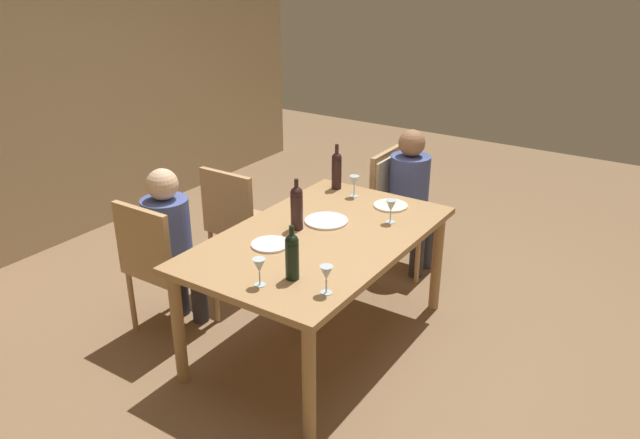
{
  "coord_description": "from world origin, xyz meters",
  "views": [
    {
      "loc": [
        -2.79,
        -1.84,
        2.31
      ],
      "look_at": [
        0.0,
        0.0,
        0.85
      ],
      "focal_mm": 34.72,
      "sensor_mm": 36.0,
      "label": 1
    }
  ],
  "objects_px": {
    "chair_far_right": "(239,219)",
    "dining_table": "(320,247)",
    "wine_bottle_short_olive": "(337,169)",
    "wine_glass_centre": "(354,182)",
    "chair_right_end": "(394,193)",
    "chair_far_left": "(160,260)",
    "dinner_plate_host": "(326,221)",
    "person_man_bearded": "(171,237)",
    "wine_glass_near_left": "(259,266)",
    "dinner_plate_guest_right": "(391,206)",
    "wine_bottle_dark_red": "(297,206)",
    "wine_bottle_tall_green": "(292,255)",
    "wine_glass_near_right": "(326,274)",
    "dinner_plate_guest_left": "(270,244)",
    "wine_glass_far": "(391,206)",
    "person_woman_host": "(412,191)"
  },
  "relations": [
    {
      "from": "wine_glass_centre",
      "to": "dinner_plate_guest_left",
      "type": "distance_m",
      "value": 0.94
    },
    {
      "from": "wine_glass_near_right",
      "to": "dinner_plate_guest_left",
      "type": "bearing_deg",
      "value": 63.78
    },
    {
      "from": "dining_table",
      "to": "dinner_plate_guest_right",
      "type": "relative_size",
      "value": 7.46
    },
    {
      "from": "wine_glass_centre",
      "to": "dinner_plate_host",
      "type": "xyz_separation_m",
      "value": [
        -0.47,
        -0.08,
        -0.1
      ]
    },
    {
      "from": "wine_glass_far",
      "to": "dinner_plate_guest_left",
      "type": "height_order",
      "value": "wine_glass_far"
    },
    {
      "from": "person_man_bearded",
      "to": "dinner_plate_host",
      "type": "xyz_separation_m",
      "value": [
        0.54,
        -0.82,
        0.12
      ]
    },
    {
      "from": "chair_right_end",
      "to": "wine_glass_near_right",
      "type": "xyz_separation_m",
      "value": [
        -1.78,
        -0.52,
        0.26
      ]
    },
    {
      "from": "chair_far_right",
      "to": "dinner_plate_host",
      "type": "height_order",
      "value": "chair_far_right"
    },
    {
      "from": "person_man_bearded",
      "to": "person_woman_host",
      "type": "bearing_deg",
      "value": 59.76
    },
    {
      "from": "dinner_plate_guest_left",
      "to": "dinner_plate_guest_right",
      "type": "bearing_deg",
      "value": -18.66
    },
    {
      "from": "wine_glass_near_right",
      "to": "dining_table",
      "type": "bearing_deg",
      "value": 35.91
    },
    {
      "from": "chair_far_right",
      "to": "wine_glass_far",
      "type": "height_order",
      "value": "chair_far_right"
    },
    {
      "from": "wine_bottle_short_olive",
      "to": "dinner_plate_host",
      "type": "distance_m",
      "value": 0.62
    },
    {
      "from": "wine_glass_near_right",
      "to": "wine_glass_far",
      "type": "height_order",
      "value": "same"
    },
    {
      "from": "chair_far_right",
      "to": "wine_bottle_tall_green",
      "type": "distance_m",
      "value": 1.39
    },
    {
      "from": "dining_table",
      "to": "person_man_bearded",
      "type": "xyz_separation_m",
      "value": [
        -0.35,
        0.89,
        -0.03
      ]
    },
    {
      "from": "chair_far_right",
      "to": "person_woman_host",
      "type": "distance_m",
      "value": 1.31
    },
    {
      "from": "person_man_bearded",
      "to": "wine_bottle_short_olive",
      "type": "bearing_deg",
      "value": 62.59
    },
    {
      "from": "wine_bottle_tall_green",
      "to": "wine_glass_centre",
      "type": "xyz_separation_m",
      "value": [
        1.18,
        0.32,
        -0.03
      ]
    },
    {
      "from": "chair_far_left",
      "to": "wine_glass_far",
      "type": "xyz_separation_m",
      "value": [
        0.86,
        -1.16,
        0.32
      ]
    },
    {
      "from": "person_man_bearded",
      "to": "wine_bottle_dark_red",
      "type": "relative_size",
      "value": 3.46
    },
    {
      "from": "chair_far_left",
      "to": "wine_glass_far",
      "type": "bearing_deg",
      "value": 36.72
    },
    {
      "from": "person_woman_host",
      "to": "wine_glass_near_right",
      "type": "bearing_deg",
      "value": 11.91
    },
    {
      "from": "wine_glass_near_right",
      "to": "wine_glass_centre",
      "type": "bearing_deg",
      "value": 24.51
    },
    {
      "from": "chair_far_right",
      "to": "wine_glass_near_right",
      "type": "distance_m",
      "value": 1.58
    },
    {
      "from": "wine_glass_centre",
      "to": "wine_glass_near_right",
      "type": "height_order",
      "value": "same"
    },
    {
      "from": "wine_glass_near_left",
      "to": "wine_glass_centre",
      "type": "height_order",
      "value": "same"
    },
    {
      "from": "wine_bottle_short_olive",
      "to": "wine_bottle_tall_green",
      "type": "bearing_deg",
      "value": -157.77
    },
    {
      "from": "wine_bottle_short_olive",
      "to": "wine_glass_centre",
      "type": "distance_m",
      "value": 0.2
    },
    {
      "from": "chair_far_right",
      "to": "dining_table",
      "type": "bearing_deg",
      "value": -18.13
    },
    {
      "from": "chair_right_end",
      "to": "chair_far_left",
      "type": "distance_m",
      "value": 1.86
    },
    {
      "from": "chair_far_right",
      "to": "chair_right_end",
      "type": "bearing_deg",
      "value": 50.39
    },
    {
      "from": "person_woman_host",
      "to": "wine_bottle_tall_green",
      "type": "distance_m",
      "value": 1.77
    },
    {
      "from": "chair_right_end",
      "to": "wine_bottle_tall_green",
      "type": "bearing_deg",
      "value": 9.67
    },
    {
      "from": "wine_bottle_dark_red",
      "to": "wine_bottle_short_olive",
      "type": "height_order",
      "value": "wine_bottle_short_olive"
    },
    {
      "from": "dining_table",
      "to": "wine_glass_near_right",
      "type": "height_order",
      "value": "wine_glass_near_right"
    },
    {
      "from": "chair_right_end",
      "to": "person_man_bearded",
      "type": "distance_m",
      "value": 1.76
    },
    {
      "from": "wine_bottle_dark_red",
      "to": "wine_glass_near_left",
      "type": "relative_size",
      "value": 2.15
    },
    {
      "from": "person_man_bearded",
      "to": "wine_bottle_short_olive",
      "type": "distance_m",
      "value": 1.24
    },
    {
      "from": "chair_far_right",
      "to": "dinner_plate_guest_right",
      "type": "bearing_deg",
      "value": 17.88
    },
    {
      "from": "chair_far_right",
      "to": "wine_glass_near_left",
      "type": "height_order",
      "value": "chair_far_right"
    },
    {
      "from": "chair_right_end",
      "to": "dinner_plate_host",
      "type": "distance_m",
      "value": 1.06
    },
    {
      "from": "chair_far_left",
      "to": "wine_bottle_dark_red",
      "type": "height_order",
      "value": "wine_bottle_dark_red"
    },
    {
      "from": "chair_far_right",
      "to": "wine_glass_centre",
      "type": "height_order",
      "value": "chair_far_right"
    },
    {
      "from": "person_man_bearded",
      "to": "dinner_plate_guest_right",
      "type": "bearing_deg",
      "value": 43.35
    },
    {
      "from": "chair_right_end",
      "to": "chair_far_right",
      "type": "distance_m",
      "value": 1.21
    },
    {
      "from": "chair_right_end",
      "to": "chair_far_left",
      "type": "height_order",
      "value": "same"
    },
    {
      "from": "wine_bottle_tall_green",
      "to": "person_man_bearded",
      "type": "bearing_deg",
      "value": 80.98
    },
    {
      "from": "person_man_bearded",
      "to": "wine_glass_near_left",
      "type": "xyz_separation_m",
      "value": [
        -0.32,
        -0.97,
        0.21
      ]
    },
    {
      "from": "dinner_plate_host",
      "to": "dinner_plate_guest_right",
      "type": "height_order",
      "value": "same"
    }
  ]
}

